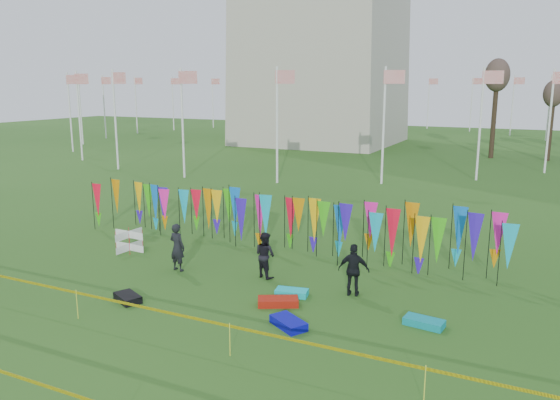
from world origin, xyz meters
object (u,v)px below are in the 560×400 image
at_px(person_left, 177,247).
at_px(kite_bag_red, 278,302).
at_px(kite_bag_black, 128,298).
at_px(person_right, 354,270).
at_px(person_mid, 265,255).
at_px(box_kite, 129,241).
at_px(kite_bag_teal, 424,322).
at_px(kite_bag_blue, 288,323).
at_px(kite_bag_turquoise, 292,293).

bearing_deg(person_left, kite_bag_red, 171.94).
height_order(person_left, kite_bag_black, person_left).
relative_size(person_left, person_right, 1.03).
distance_m(person_mid, kite_bag_red, 2.72).
bearing_deg(person_left, person_right, -168.39).
distance_m(box_kite, kite_bag_teal, 12.69).
bearing_deg(person_left, kite_bag_black, 103.31).
relative_size(person_left, kite_bag_black, 1.83).
height_order(person_right, kite_bag_blue, person_right).
relative_size(box_kite, person_left, 0.48).
relative_size(person_right, kite_bag_blue, 1.55).
bearing_deg(kite_bag_blue, person_right, 73.60).
height_order(box_kite, person_right, person_right).
bearing_deg(kite_bag_black, person_mid, 53.21).
xyz_separation_m(person_left, kite_bag_turquoise, (4.85, -0.43, -0.79)).
distance_m(kite_bag_red, kite_bag_teal, 4.46).
distance_m(kite_bag_turquoise, kite_bag_red, 0.91).
xyz_separation_m(kite_bag_blue, kite_bag_red, (-0.95, 1.28, -0.00)).
distance_m(person_left, kite_bag_teal, 9.30).
bearing_deg(person_mid, kite_bag_red, 146.45).
height_order(kite_bag_red, kite_bag_teal, kite_bag_red).
bearing_deg(kite_bag_red, person_left, 164.48).
bearing_deg(kite_bag_turquoise, person_mid, 142.93).
distance_m(box_kite, person_left, 3.52).
distance_m(person_mid, kite_bag_black, 4.94).
bearing_deg(kite_bag_black, kite_bag_turquoise, 30.85).
bearing_deg(kite_bag_red, kite_bag_blue, -53.36).
relative_size(kite_bag_red, kite_bag_black, 1.28).
relative_size(person_mid, kite_bag_turquoise, 1.58).
relative_size(box_kite, kite_bag_teal, 0.78).
relative_size(box_kite, person_right, 0.50).
distance_m(person_mid, kite_bag_turquoise, 2.14).
bearing_deg(box_kite, kite_bag_black, -49.82).
height_order(person_right, kite_bag_red, person_right).
height_order(kite_bag_turquoise, kite_bag_black, kite_bag_black).
xyz_separation_m(box_kite, kite_bag_blue, (9.04, -3.76, -0.31)).
bearing_deg(kite_bag_turquoise, kite_bag_red, -93.55).
xyz_separation_m(box_kite, kite_bag_red, (8.09, -2.48, -0.32)).
bearing_deg(person_right, person_mid, -14.63).
relative_size(person_mid, person_right, 0.95).
height_order(person_right, kite_bag_turquoise, person_right).
relative_size(kite_bag_black, kite_bag_teal, 0.88).
xyz_separation_m(person_right, kite_bag_black, (-6.34, -3.62, -0.76)).
xyz_separation_m(box_kite, person_right, (9.95, -0.66, 0.44)).
xyz_separation_m(person_left, kite_bag_blue, (5.75, -2.61, -0.78)).
relative_size(kite_bag_blue, kite_bag_teal, 1.01).
height_order(person_left, person_mid, person_left).
bearing_deg(person_mid, kite_bag_black, 73.52).
xyz_separation_m(person_left, kite_bag_teal, (9.23, -0.86, -0.79)).
bearing_deg(person_left, box_kite, -11.71).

